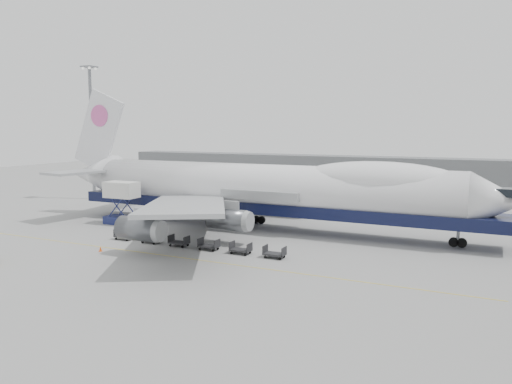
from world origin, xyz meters
The scene contains 13 objects.
ground centered at (0.00, 0.00, 0.00)m, with size 260.00×260.00×0.00m, color gray.
apron_line centered at (0.00, -6.00, 0.01)m, with size 60.00×0.15×0.01m, color gold.
hangar centered at (-10.00, 70.00, 3.50)m, with size 110.00×8.00×7.00m, color slate.
floodlight_mast centered at (-42.00, 24.00, 14.27)m, with size 2.40×2.40×25.43m.
airliner centered at (0.64, 12.00, 5.62)m, with size 67.00×55.30×19.98m.
catering_truck centered at (-19.65, 6.11, 3.45)m, with size 5.21×3.70×6.13m.
traffic_cone centered at (-11.06, -7.62, 0.26)m, with size 0.38×0.38×0.56m.
dolly_0 centered at (-12.60, -1.80, 0.53)m, with size 2.30×1.35×1.30m.
dolly_1 centered at (-8.53, -1.80, 0.53)m, with size 2.30×1.35×1.30m.
dolly_2 centered at (-4.46, -1.80, 0.53)m, with size 2.30×1.35×1.30m.
dolly_3 centered at (-0.38, -1.80, 0.53)m, with size 2.30×1.35×1.30m.
dolly_4 centered at (3.69, -1.80, 0.53)m, with size 2.30×1.35×1.30m.
dolly_5 centered at (7.77, -1.80, 0.53)m, with size 2.30×1.35×1.30m.
Camera 1 is at (28.50, -49.33, 13.75)m, focal length 35.00 mm.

